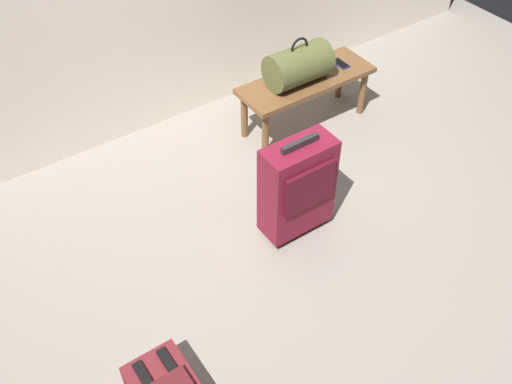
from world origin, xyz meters
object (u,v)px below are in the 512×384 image
object	(u,v)px
duffel_bag_olive	(298,65)
cell_phone	(340,64)
bench	(306,85)
suitcase_upright_burgundy	(298,187)

from	to	relation	value
duffel_bag_olive	cell_phone	bearing A→B (deg)	0.75
bench	cell_phone	xyz separation A→B (m)	(0.31, 0.01, 0.07)
bench	suitcase_upright_burgundy	distance (m)	1.06
cell_phone	suitcase_upright_burgundy	size ratio (longest dim) A/B	0.21
bench	duffel_bag_olive	world-z (taller)	duffel_bag_olive
bench	suitcase_upright_burgundy	bearing A→B (deg)	-130.60
bench	cell_phone	size ratio (longest dim) A/B	6.94
bench	cell_phone	world-z (taller)	cell_phone
duffel_bag_olive	bench	bearing A→B (deg)	-0.00
suitcase_upright_burgundy	bench	bearing A→B (deg)	49.40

